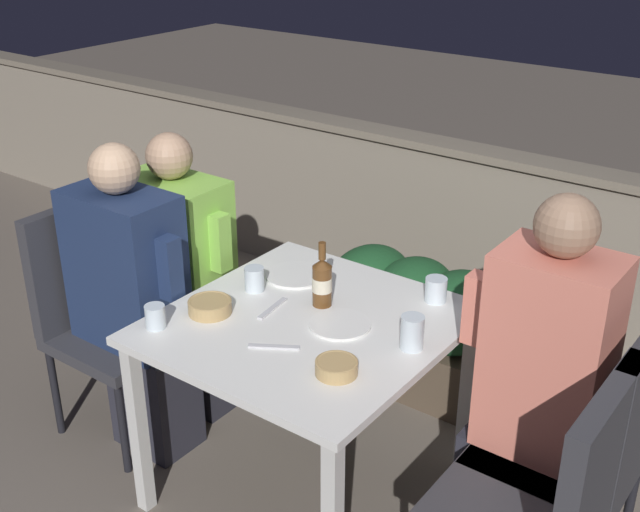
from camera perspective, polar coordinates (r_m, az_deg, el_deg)
name	(u,v)px	position (r m, az deg, el deg)	size (l,w,h in m)	color
ground_plane	(309,487)	(3.21, -0.81, -16.11)	(16.00, 16.00, 0.00)	#665B51
parapet_wall	(495,242)	(4.12, 12.36, 0.96)	(9.00, 0.18, 0.94)	gray
dining_table	(308,343)	(2.83, -0.89, -6.20)	(0.95, 0.98, 0.74)	white
planter_hedge	(411,316)	(3.64, 6.52, -4.24)	(0.82, 0.47, 0.61)	brown
chair_left_near	(100,301)	(3.39, -15.35, -3.11)	(0.48, 0.48, 0.97)	#333338
person_navy_jumper	(135,302)	(3.20, -13.05, -3.18)	(0.51, 0.26, 1.27)	#282833
chair_left_far	(150,269)	(3.61, -11.99, -0.93)	(0.48, 0.48, 0.97)	#333338
person_green_blouse	(184,274)	(3.44, -9.62, -1.27)	(0.51, 0.26, 1.22)	#282833
chair_right_near	(553,499)	(2.40, 16.26, -16.27)	(0.48, 0.48, 0.97)	#333338
chair_right_far	(596,437)	(2.66, 19.06, -12.09)	(0.48, 0.48, 0.97)	#333338
person_coral_top	(534,386)	(2.65, 15.00, -8.92)	(0.47, 0.26, 1.32)	#282833
beer_bottle	(322,281)	(2.84, 0.15, -1.82)	(0.07, 0.07, 0.24)	brown
plate_0	(296,275)	(3.09, -1.75, -1.35)	(0.23, 0.23, 0.01)	white
plate_1	(340,324)	(2.75, 1.43, -4.88)	(0.21, 0.21, 0.01)	white
bowl_0	(210,306)	(2.85, -7.84, -3.52)	(0.15, 0.15, 0.05)	tan
bowl_1	(336,367)	(2.49, 1.18, -7.87)	(0.13, 0.13, 0.05)	tan
glass_cup_0	(155,317)	(2.78, -11.63, -4.24)	(0.07, 0.07, 0.08)	silver
glass_cup_1	(254,279)	(2.98, -4.69, -1.63)	(0.07, 0.07, 0.09)	silver
glass_cup_2	(412,332)	(2.62, 6.57, -5.42)	(0.08, 0.08, 0.12)	silver
glass_cup_3	(436,290)	(2.92, 8.24, -2.38)	(0.08, 0.08, 0.09)	silver
fork_0	(274,347)	(2.63, -3.30, -6.47)	(0.16, 0.11, 0.01)	silver
fork_1	(273,308)	(2.86, -3.40, -3.74)	(0.04, 0.17, 0.01)	silver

